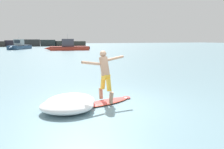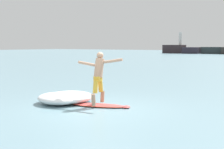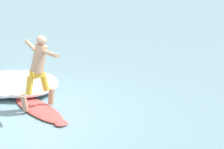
{
  "view_description": "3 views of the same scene",
  "coord_description": "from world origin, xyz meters",
  "px_view_note": "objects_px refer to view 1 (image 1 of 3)",
  "views": [
    {
      "loc": [
        -2.6,
        -6.37,
        2.13
      ],
      "look_at": [
        0.4,
        1.2,
        0.8
      ],
      "focal_mm": 35.0,
      "sensor_mm": 36.0,
      "label": 1
    },
    {
      "loc": [
        5.79,
        -7.69,
        1.99
      ],
      "look_at": [
        -0.14,
        1.02,
        0.98
      ],
      "focal_mm": 50.0,
      "sensor_mm": 36.0,
      "label": 2
    },
    {
      "loc": [
        10.55,
        -2.25,
        5.27
      ],
      "look_at": [
        0.19,
        1.94,
        0.77
      ],
      "focal_mm": 85.0,
      "sensor_mm": 36.0,
      "label": 3
    }
  ],
  "objects_px": {
    "surfboard": "(107,102)",
    "fishing_boat_near_jetty": "(19,46)",
    "small_boat_offshore": "(68,47)",
    "surfer": "(105,72)"
  },
  "relations": [
    {
      "from": "surfboard",
      "to": "small_boat_offshore",
      "type": "distance_m",
      "value": 35.58
    },
    {
      "from": "surfboard",
      "to": "fishing_boat_near_jetty",
      "type": "xyz_separation_m",
      "value": [
        -3.55,
        42.55,
        0.59
      ]
    },
    {
      "from": "surfer",
      "to": "fishing_boat_near_jetty",
      "type": "distance_m",
      "value": 42.64
    },
    {
      "from": "surfer",
      "to": "small_boat_offshore",
      "type": "distance_m",
      "value": 35.52
    },
    {
      "from": "surfboard",
      "to": "small_boat_offshore",
      "type": "relative_size",
      "value": 0.24
    },
    {
      "from": "fishing_boat_near_jetty",
      "to": "surfer",
      "type": "bearing_deg",
      "value": -85.29
    },
    {
      "from": "fishing_boat_near_jetty",
      "to": "small_boat_offshore",
      "type": "distance_m",
      "value": 11.45
    },
    {
      "from": "small_boat_offshore",
      "to": "fishing_boat_near_jetty",
      "type": "bearing_deg",
      "value": 139.94
    },
    {
      "from": "surfer",
      "to": "fishing_boat_near_jetty",
      "type": "xyz_separation_m",
      "value": [
        -3.5,
        42.5,
        -0.43
      ]
    },
    {
      "from": "fishing_boat_near_jetty",
      "to": "small_boat_offshore",
      "type": "xyz_separation_m",
      "value": [
        8.76,
        -7.37,
        0.05
      ]
    }
  ]
}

